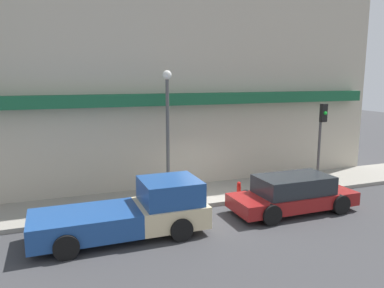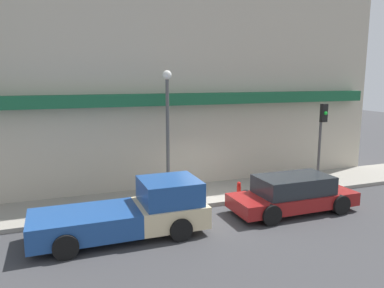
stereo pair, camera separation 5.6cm
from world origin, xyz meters
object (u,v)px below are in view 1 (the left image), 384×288
at_px(parked_car, 293,194).
at_px(fire_hydrant, 239,189).
at_px(traffic_light, 321,130).
at_px(pickup_truck, 133,212).
at_px(street_lamp, 168,119).

bearing_deg(parked_car, fire_hydrant, 123.39).
bearing_deg(traffic_light, parked_car, -144.29).
height_order(pickup_truck, street_lamp, street_lamp).
bearing_deg(fire_hydrant, parked_car, -57.47).
xyz_separation_m(fire_hydrant, street_lamp, (-2.81, 0.83, 2.95)).
bearing_deg(street_lamp, fire_hydrant, -16.42).
xyz_separation_m(pickup_truck, fire_hydrant, (4.87, 1.97, -0.30)).
bearing_deg(parked_car, pickup_truck, -179.15).
xyz_separation_m(pickup_truck, parked_car, (6.13, 0.00, -0.08)).
height_order(fire_hydrant, street_lamp, street_lamp).
bearing_deg(street_lamp, traffic_light, -5.84).
height_order(pickup_truck, parked_car, pickup_truck).
distance_m(pickup_truck, fire_hydrant, 5.26).
relative_size(fire_hydrant, traffic_light, 0.16).
distance_m(parked_car, fire_hydrant, 2.35).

